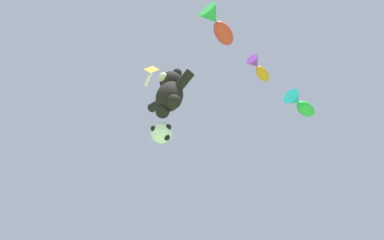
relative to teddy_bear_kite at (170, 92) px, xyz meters
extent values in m
ellipsoid|color=black|center=(0.00, 0.01, -0.31)|extent=(1.10, 0.94, 1.35)
sphere|color=black|center=(0.00, 0.01, 0.69)|extent=(0.93, 0.93, 0.93)
sphere|color=beige|center=(0.00, -0.39, 0.62)|extent=(0.39, 0.39, 0.39)
sphere|color=black|center=(-0.33, 0.01, 1.05)|extent=(0.38, 0.38, 0.38)
cylinder|color=black|center=(-0.80, 0.01, -0.08)|extent=(0.80, 0.36, 0.63)
sphere|color=black|center=(-0.30, 0.01, -0.95)|extent=(0.50, 0.50, 0.50)
sphere|color=black|center=(0.33, 0.01, 1.05)|extent=(0.38, 0.38, 0.38)
cylinder|color=black|center=(0.80, 0.01, -0.08)|extent=(0.80, 0.36, 0.63)
sphere|color=black|center=(0.30, 0.01, -0.95)|extent=(0.50, 0.50, 0.50)
sphere|color=white|center=(-0.61, 0.31, -1.61)|extent=(0.75, 0.75, 0.75)
sphere|color=black|center=(-0.26, 0.31, -1.61)|extent=(0.21, 0.21, 0.21)
sphere|color=black|center=(-0.69, 0.54, -1.36)|extent=(0.21, 0.21, 0.21)
sphere|color=black|center=(-0.61, -0.04, -1.66)|extent=(0.21, 0.21, 0.21)
sphere|color=black|center=(-0.45, 0.43, -1.89)|extent=(0.21, 0.21, 0.21)
ellipsoid|color=red|center=(2.47, 0.60, 2.44)|extent=(0.85, 1.24, 0.57)
cone|color=green|center=(2.62, -0.28, 2.44)|extent=(0.93, 0.76, 0.84)
sphere|color=black|center=(2.41, 0.96, 2.59)|extent=(0.15, 0.15, 0.15)
ellipsoid|color=orange|center=(2.51, 3.30, 2.39)|extent=(0.57, 0.96, 0.40)
cone|color=purple|center=(2.59, 2.59, 2.39)|extent=(0.64, 0.57, 0.59)
sphere|color=black|center=(2.47, 3.59, 2.49)|extent=(0.10, 0.10, 0.10)
ellipsoid|color=green|center=(2.96, 5.88, 1.67)|extent=(0.74, 1.14, 0.55)
cone|color=#19ADB2|center=(2.89, 5.03, 1.67)|extent=(0.85, 0.67, 0.81)
sphere|color=black|center=(2.99, 6.22, 1.82)|extent=(0.14, 0.14, 0.14)
cube|color=orange|center=(-2.46, 0.22, 5.52)|extent=(0.67, 0.72, 0.97)
cylinder|color=yellow|center=(-2.58, 0.19, 4.44)|extent=(0.03, 0.12, 1.54)
cylinder|color=yellow|center=(-2.34, 0.19, 4.28)|extent=(0.03, 0.17, 1.86)
camera|label=1|loc=(4.28, -3.02, -8.25)|focal=24.00mm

